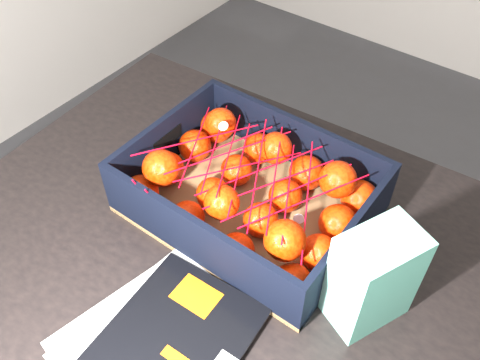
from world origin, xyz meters
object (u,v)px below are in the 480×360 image
Objects in this scene: magazine_stack at (160,339)px; table at (260,280)px; produce_crate at (249,197)px; retail_carton at (373,278)px.

table is at bearing 83.67° from magazine_stack.
magazine_stack is 0.31m from produce_crate.
retail_carton is (0.20, 0.00, 0.19)m from table.
retail_carton reaches higher than table.
table is at bearing -40.95° from produce_crate.
magazine_stack is at bearing -109.53° from retail_carton.
retail_carton is at bearing 1.11° from table.
retail_carton is (0.23, 0.25, 0.08)m from magazine_stack.
produce_crate reaches higher than magazine_stack.
table is 3.95× the size of magazine_stack.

